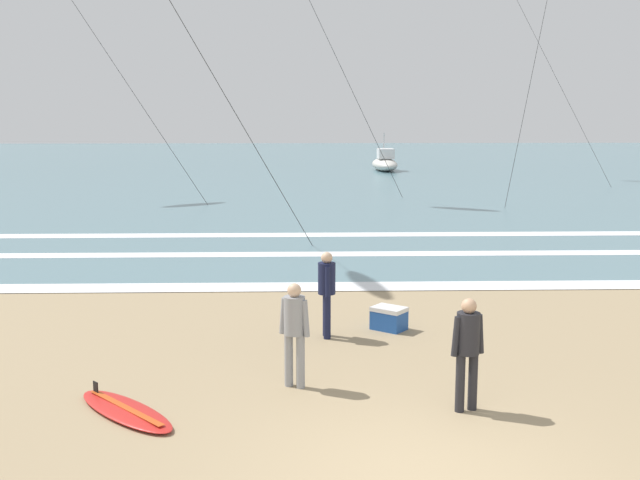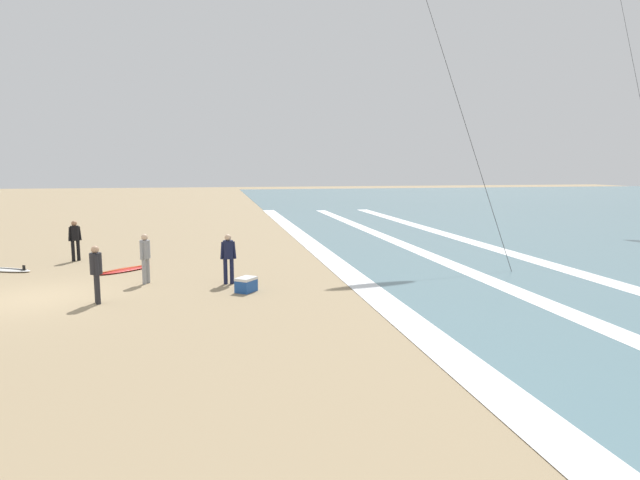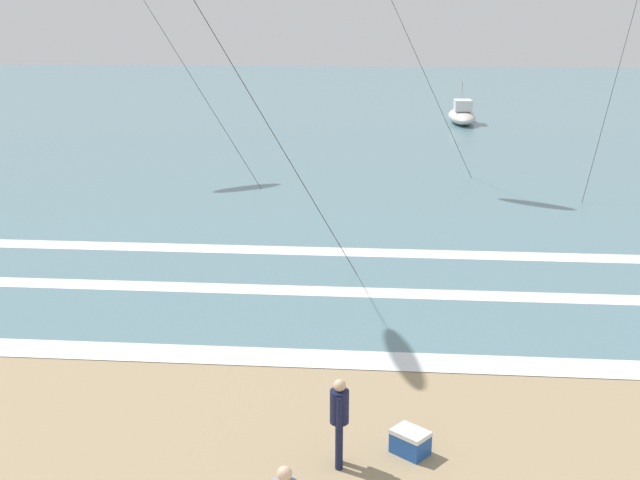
% 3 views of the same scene
% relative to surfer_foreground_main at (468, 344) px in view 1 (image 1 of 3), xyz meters
% --- Properties ---
extents(ground_plane, '(160.00, 160.00, 0.00)m').
position_rel_surfer_foreground_main_xyz_m(ground_plane, '(-0.93, -1.83, -0.96)').
color(ground_plane, '#9E8763').
extents(ocean_surface, '(140.00, 90.00, 0.01)m').
position_rel_surfer_foreground_main_xyz_m(ocean_surface, '(-0.93, 52.33, -0.95)').
color(ocean_surface, slate).
rests_on(ocean_surface, ground).
extents(wave_foam_shoreline, '(55.83, 0.95, 0.01)m').
position_rel_surfer_foreground_main_xyz_m(wave_foam_shoreline, '(-2.21, 7.73, -0.94)').
color(wave_foam_shoreline, white).
rests_on(wave_foam_shoreline, ocean_surface).
extents(wave_foam_mid_break, '(56.92, 0.77, 0.01)m').
position_rel_surfer_foreground_main_xyz_m(wave_foam_mid_break, '(-0.62, 12.00, -0.94)').
color(wave_foam_mid_break, white).
rests_on(wave_foam_mid_break, ocean_surface).
extents(wave_foam_outer_break, '(56.88, 0.89, 0.01)m').
position_rel_surfer_foreground_main_xyz_m(wave_foam_outer_break, '(-0.80, 15.62, -0.94)').
color(wave_foam_outer_break, white).
rests_on(wave_foam_outer_break, ocean_surface).
extents(surfer_foreground_main, '(0.51, 0.32, 1.60)m').
position_rel_surfer_foreground_main_xyz_m(surfer_foreground_main, '(0.00, 0.00, 0.00)').
color(surfer_foreground_main, '#232328').
rests_on(surfer_foreground_main, ground).
extents(surfer_left_near, '(0.32, 0.51, 1.60)m').
position_rel_surfer_foreground_main_xyz_m(surfer_left_near, '(-1.80, 3.60, 0.00)').
color(surfer_left_near, '#141938').
rests_on(surfer_left_near, ground).
extents(surfer_mid_group, '(0.49, 0.32, 1.60)m').
position_rel_surfer_foreground_main_xyz_m(surfer_mid_group, '(-2.38, 1.01, 0.00)').
color(surfer_mid_group, gray).
rests_on(surfer_mid_group, ground).
extents(surfboard_left_pile, '(1.87, 1.94, 0.25)m').
position_rel_surfer_foreground_main_xyz_m(surfboard_left_pile, '(-4.70, 0.02, -0.91)').
color(surfboard_left_pile, red).
rests_on(surfboard_left_pile, ground).
extents(offshore_boat, '(1.81, 5.24, 2.70)m').
position_rel_surfer_foreground_main_xyz_m(offshore_boat, '(3.95, 45.20, -0.40)').
color(offshore_boat, beige).
rests_on(offshore_boat, ground).
extents(cooler_box, '(0.76, 0.73, 0.44)m').
position_rel_surfer_foreground_main_xyz_m(cooler_box, '(-0.59, 4.07, -0.74)').
color(cooler_box, '#1E4C9E').
rests_on(cooler_box, ground).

